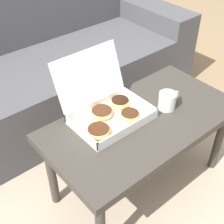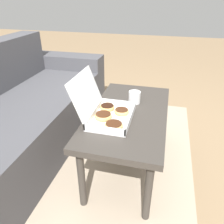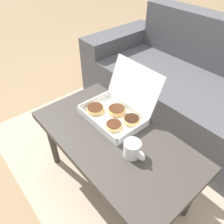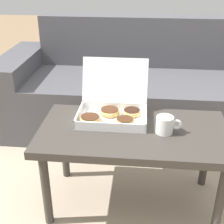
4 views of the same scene
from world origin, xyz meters
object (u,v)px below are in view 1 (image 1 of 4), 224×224
Objects in this scene: pastry_box at (107,108)px; couch at (47,73)px; coffee_table at (142,127)px; coffee_mug at (168,100)px.

couch is at bearing 81.58° from pastry_box.
couch is 0.94m from coffee_table.
couch is 2.18× the size of coffee_table.
couch reaches higher than coffee_table.
couch is 5.78× the size of pastry_box.
coffee_table is 7.57× the size of coffee_mug.
coffee_table is at bearing -46.11° from pastry_box.
couch is at bearing 99.22° from coffee_mug.
coffee_table is 0.20m from pastry_box.
pastry_box is at bearing -98.42° from couch.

